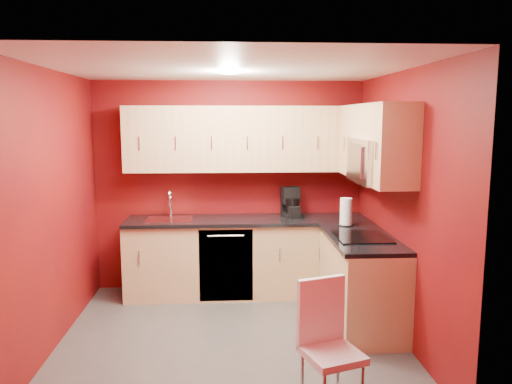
{
  "coord_description": "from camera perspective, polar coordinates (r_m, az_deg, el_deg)",
  "views": [
    {
      "loc": [
        -0.03,
        -4.48,
        2.07
      ],
      "look_at": [
        0.26,
        0.55,
        1.32
      ],
      "focal_mm": 35.0,
      "sensor_mm": 36.0,
      "label": 1
    }
  ],
  "objects": [
    {
      "name": "napkin_holder",
      "position": [
        5.83,
        4.36,
        -2.31
      ],
      "size": [
        0.15,
        0.15,
        0.14
      ],
      "primitive_type": null,
      "rotation": [
        0.0,
        0.0,
        0.22
      ],
      "color": "black",
      "rests_on": "countertop_back"
    },
    {
      "name": "upper_cabinets_back",
      "position": [
        5.81,
        -1.08,
        6.1
      ],
      "size": [
        2.8,
        0.35,
        0.75
      ],
      "primitive_type": "cube",
      "color": "tan",
      "rests_on": "wall_back"
    },
    {
      "name": "countertop_right",
      "position": [
        5.03,
        11.95,
        -5.22
      ],
      "size": [
        0.63,
        1.27,
        0.04
      ],
      "primitive_type": "cube",
      "color": "black",
      "rests_on": "base_cabinets_right"
    },
    {
      "name": "floor",
      "position": [
        4.93,
        -2.8,
        -16.3
      ],
      "size": [
        3.2,
        3.2,
        0.0
      ],
      "primitive_type": "plane",
      "color": "#484543",
      "rests_on": "ground"
    },
    {
      "name": "sink",
      "position": [
        5.83,
        -9.9,
        -2.75
      ],
      "size": [
        0.52,
        0.42,
        0.35
      ],
      "color": "silver",
      "rests_on": "countertop_back"
    },
    {
      "name": "wall_back",
      "position": [
        6.03,
        -3.03,
        0.69
      ],
      "size": [
        3.2,
        0.0,
        3.2
      ],
      "primitive_type": "plane",
      "rotation": [
        1.57,
        0.0,
        0.0
      ],
      "color": "maroon",
      "rests_on": "floor"
    },
    {
      "name": "ceiling",
      "position": [
        4.5,
        -3.03,
        14.0
      ],
      "size": [
        3.2,
        3.2,
        0.0
      ],
      "primitive_type": "plane",
      "rotation": [
        3.14,
        0.0,
        0.0
      ],
      "color": "white",
      "rests_on": "wall_back"
    },
    {
      "name": "coffee_maker",
      "position": [
        5.9,
        4.21,
        -1.14
      ],
      "size": [
        0.27,
        0.32,
        0.34
      ],
      "primitive_type": null,
      "rotation": [
        0.0,
        0.0,
        0.26
      ],
      "color": "black",
      "rests_on": "countertop_back"
    },
    {
      "name": "dining_chair",
      "position": [
        3.72,
        8.71,
        -17.16
      ],
      "size": [
        0.48,
        0.49,
        0.92
      ],
      "primitive_type": null,
      "rotation": [
        0.0,
        0.0,
        0.33
      ],
      "color": "white",
      "rests_on": "floor"
    },
    {
      "name": "paper_towel",
      "position": [
        5.48,
        10.24,
        -2.24
      ],
      "size": [
        0.2,
        0.2,
        0.3
      ],
      "primitive_type": null,
      "rotation": [
        0.0,
        0.0,
        -0.19
      ],
      "color": "white",
      "rests_on": "countertop_right"
    },
    {
      "name": "wall_left",
      "position": [
        4.81,
        -22.33,
        -1.93
      ],
      "size": [
        0.0,
        3.0,
        3.0
      ],
      "primitive_type": "plane",
      "rotation": [
        1.57,
        0.0,
        1.57
      ],
      "color": "maroon",
      "rests_on": "floor"
    },
    {
      "name": "countertop_back",
      "position": [
        5.79,
        -1.0,
        -3.25
      ],
      "size": [
        2.8,
        0.63,
        0.04
      ],
      "primitive_type": "cube",
      "color": "black",
      "rests_on": "base_cabinets_back"
    },
    {
      "name": "base_cabinets_right",
      "position": [
        5.18,
        11.91,
        -10.08
      ],
      "size": [
        0.6,
        1.3,
        0.87
      ],
      "primitive_type": "cube",
      "color": "#D7AE7B",
      "rests_on": "floor"
    },
    {
      "name": "downlight",
      "position": [
        4.8,
        -3.06,
        13.47
      ],
      "size": [
        0.2,
        0.2,
        0.01
      ],
      "primitive_type": "cylinder",
      "color": "white",
      "rests_on": "ceiling"
    },
    {
      "name": "wall_right",
      "position": [
        4.84,
        16.42,
        -1.59
      ],
      "size": [
        0.0,
        3.0,
        3.0
      ],
      "primitive_type": "plane",
      "rotation": [
        1.57,
        0.0,
        -1.57
      ],
      "color": "maroon",
      "rests_on": "floor"
    },
    {
      "name": "dishwasher_front",
      "position": [
        5.63,
        -3.44,
        -8.38
      ],
      "size": [
        0.6,
        0.02,
        0.82
      ],
      "primitive_type": "cube",
      "color": "black",
      "rests_on": "base_cabinets_back"
    },
    {
      "name": "base_cabinets_back",
      "position": [
        5.91,
        -1.0,
        -7.54
      ],
      "size": [
        2.8,
        0.6,
        0.87
      ],
      "primitive_type": "cube",
      "color": "#D7AE7B",
      "rests_on": "floor"
    },
    {
      "name": "microwave",
      "position": [
        4.91,
        13.56,
        3.49
      ],
      "size": [
        0.42,
        0.76,
        0.42
      ],
      "color": "silver",
      "rests_on": "upper_cabinets_right"
    },
    {
      "name": "upper_cabinets_right",
      "position": [
        5.13,
        13.2,
        6.26
      ],
      "size": [
        0.35,
        1.55,
        0.75
      ],
      "color": "tan",
      "rests_on": "wall_right"
    },
    {
      "name": "wall_front",
      "position": [
        3.09,
        -2.67,
        -6.85
      ],
      "size": [
        3.2,
        0.0,
        3.2
      ],
      "primitive_type": "plane",
      "rotation": [
        -1.57,
        0.0,
        0.0
      ],
      "color": "maroon",
      "rests_on": "floor"
    },
    {
      "name": "cooktop",
      "position": [
        4.99,
        12.01,
        -5.04
      ],
      "size": [
        0.5,
        0.55,
        0.01
      ],
      "primitive_type": "cube",
      "color": "black",
      "rests_on": "countertop_right"
    }
  ]
}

